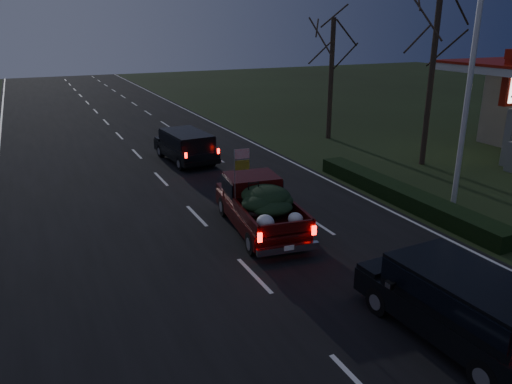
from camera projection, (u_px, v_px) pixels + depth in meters
name	position (u px, v px, depth m)	size (l,w,h in m)	color
ground	(254.00, 276.00, 13.93)	(120.00, 120.00, 0.00)	black
road_asphalt	(254.00, 276.00, 13.93)	(14.00, 120.00, 0.02)	black
hedge_row	(402.00, 195.00, 19.54)	(1.00, 10.00, 0.60)	black
light_pole	(473.00, 59.00, 17.69)	(0.50, 0.90, 9.16)	silver
bare_tree_mid	(436.00, 31.00, 22.90)	(3.60, 3.60, 8.50)	black
bare_tree_far	(332.00, 50.00, 28.86)	(3.60, 3.60, 7.00)	black
pickup_truck	(260.00, 203.00, 16.76)	(2.44, 5.07, 2.56)	#3E0908
lead_suv	(186.00, 144.00, 25.00)	(2.15, 4.53, 1.27)	black
rear_suv	(464.00, 300.00, 10.77)	(2.31, 4.77, 1.35)	black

